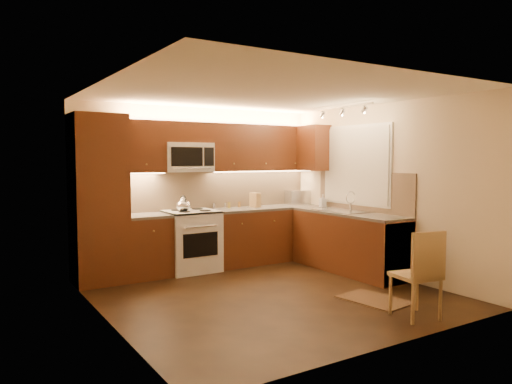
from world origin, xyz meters
TOP-DOWN VIEW (x-y plane):
  - floor at (0.00, 0.00)m, footprint 4.00×4.00m
  - ceiling at (0.00, 0.00)m, footprint 4.00×4.00m
  - wall_back at (0.00, 2.00)m, footprint 4.00×0.01m
  - wall_front at (0.00, -2.00)m, footprint 4.00×0.01m
  - wall_left at (-2.00, 0.00)m, footprint 0.01×4.00m
  - wall_right at (2.00, 0.00)m, footprint 0.01×4.00m
  - pantry at (-1.65, 1.70)m, footprint 0.70×0.60m
  - base_cab_back_left at (-0.99, 1.70)m, footprint 0.62×0.60m
  - counter_back_left at (-0.99, 1.70)m, footprint 0.62×0.60m
  - base_cab_back_right at (1.04, 1.70)m, footprint 1.92×0.60m
  - counter_back_right at (1.04, 1.70)m, footprint 1.92×0.60m
  - base_cab_right at (1.70, 0.40)m, footprint 0.60×2.00m
  - counter_right at (1.70, 0.40)m, footprint 0.60×2.00m
  - dishwasher at (1.70, -0.30)m, footprint 0.58×0.60m
  - backsplash_back at (0.35, 1.99)m, footprint 3.30×0.02m
  - backsplash_right at (1.99, 0.40)m, footprint 0.02×2.00m
  - upper_cab_back_left at (-0.99, 1.82)m, footprint 0.62×0.35m
  - upper_cab_back_right at (1.04, 1.82)m, footprint 1.92×0.35m
  - upper_cab_bridge at (-0.30, 1.82)m, footprint 0.76×0.35m
  - upper_cab_right_corner at (1.82, 1.40)m, footprint 0.35×0.50m
  - stove at (-0.30, 1.68)m, footprint 0.76×0.65m
  - microwave at (-0.30, 1.81)m, footprint 0.76×0.38m
  - window_frame at (1.99, 0.55)m, footprint 0.03×1.44m
  - window_blinds at (1.97, 0.55)m, footprint 0.02×1.36m
  - sink at (1.70, 0.55)m, footprint 0.52×0.86m
  - faucet at (1.88, 0.55)m, footprint 0.20×0.04m
  - track_light_bar at (1.55, 0.40)m, footprint 0.04×1.20m
  - kettle at (-0.45, 1.60)m, footprint 0.23×0.23m
  - toaster_oven at (1.82, 1.85)m, footprint 0.43×0.34m
  - knife_block at (0.89, 1.76)m, footprint 0.13×0.19m
  - spice_jar_a at (0.23, 1.94)m, footprint 0.06×0.06m
  - spice_jar_b at (0.44, 1.83)m, footprint 0.06×0.06m
  - spice_jar_c at (0.38, 1.84)m, footprint 0.05×0.05m
  - spice_jar_d at (0.67, 1.89)m, footprint 0.04×0.04m
  - soap_bottle at (1.87, 1.21)m, footprint 0.11×0.11m
  - rug at (0.92, -0.90)m, footprint 0.64×0.87m
  - dining_chair at (0.83, -1.57)m, footprint 0.49×0.49m

SIDE VIEW (x-z plane):
  - floor at x=0.00m, z-range -0.01..0.01m
  - rug at x=0.92m, z-range 0.00..0.01m
  - base_cab_back_left at x=-0.99m, z-range 0.00..0.86m
  - base_cab_back_right at x=1.04m, z-range 0.00..0.86m
  - base_cab_right at x=1.70m, z-range 0.00..0.86m
  - dishwasher at x=1.70m, z-range 0.01..0.85m
  - stove at x=-0.30m, z-range 0.00..0.92m
  - dining_chair at x=0.83m, z-range 0.00..0.95m
  - counter_back_left at x=-0.99m, z-range 0.86..0.90m
  - counter_back_right at x=1.04m, z-range 0.86..0.90m
  - counter_right at x=1.70m, z-range 0.86..0.90m
  - spice_jar_a at x=0.23m, z-range 0.90..0.99m
  - spice_jar_d at x=0.67m, z-range 0.90..0.99m
  - spice_jar_c at x=0.38m, z-range 0.90..0.99m
  - spice_jar_b at x=0.44m, z-range 0.90..1.00m
  - sink at x=1.70m, z-range 0.90..1.05m
  - soap_bottle at x=1.87m, z-range 0.90..1.11m
  - knife_block at x=0.89m, z-range 0.90..1.14m
  - toaster_oven at x=1.82m, z-range 0.90..1.14m
  - kettle at x=-0.45m, z-range 0.92..1.16m
  - faucet at x=1.88m, z-range 0.90..1.20m
  - pantry at x=-1.65m, z-range 0.00..2.30m
  - backsplash_back at x=0.35m, z-range 0.90..1.50m
  - backsplash_right at x=1.99m, z-range 0.90..1.50m
  - wall_back at x=0.00m, z-range 0.00..2.50m
  - wall_front at x=0.00m, z-range 0.00..2.50m
  - wall_left at x=-2.00m, z-range 0.00..2.50m
  - wall_right at x=2.00m, z-range 0.00..2.50m
  - window_frame at x=1.99m, z-range 0.98..2.22m
  - window_blinds at x=1.97m, z-range 1.02..2.18m
  - microwave at x=-0.30m, z-range 1.50..1.94m
  - upper_cab_back_left at x=-0.99m, z-range 1.50..2.25m
  - upper_cab_back_right at x=1.04m, z-range 1.50..2.25m
  - upper_cab_right_corner at x=1.82m, z-range 1.50..2.25m
  - upper_cab_bridge at x=-0.30m, z-range 1.94..2.25m
  - track_light_bar at x=1.55m, z-range 2.44..2.48m
  - ceiling at x=0.00m, z-range 2.50..2.50m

